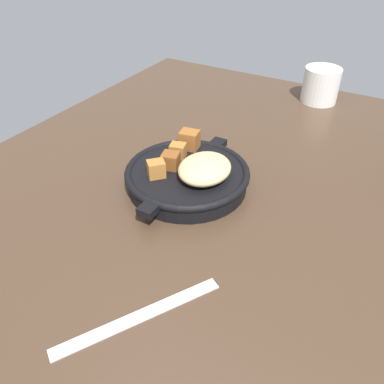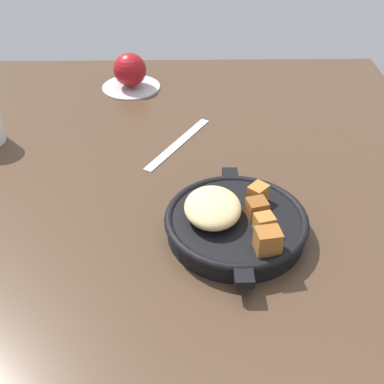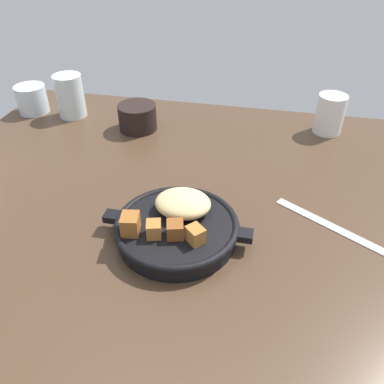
{
  "view_description": "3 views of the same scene",
  "coord_description": "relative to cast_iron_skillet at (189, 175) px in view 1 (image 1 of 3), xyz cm",
  "views": [
    {
      "loc": [
        40.17,
        19.88,
        37.52
      ],
      "look_at": [
        1.37,
        -2.5,
        4.45
      ],
      "focal_mm": 36.89,
      "sensor_mm": 36.0,
      "label": 1
    },
    {
      "loc": [
        -57.68,
        -0.1,
        47.3
      ],
      "look_at": [
        -1.95,
        -1.03,
        5.32
      ],
      "focal_mm": 46.77,
      "sensor_mm": 36.0,
      "label": 2
    },
    {
      "loc": [
        7.35,
        -52.95,
        44.52
      ],
      "look_at": [
        -3.44,
        -2.16,
        5.98
      ],
      "focal_mm": 37.09,
      "sensor_mm": 36.0,
      "label": 3
    }
  ],
  "objects": [
    {
      "name": "cast_iron_skillet",
      "position": [
        0.0,
        0.0,
        0.0
      ],
      "size": [
        24.28,
        20.03,
        6.25
      ],
      "color": "black",
      "rests_on": "ground_plane"
    },
    {
      "name": "butter_knife",
      "position": [
        24.51,
        7.91,
        -2.15
      ],
      "size": [
        17.97,
        11.73,
        0.36
      ],
      "primitive_type": "cube",
      "rotation": [
        0.0,
        0.0,
        -0.54
      ],
      "color": "silver",
      "rests_on": "ground_plane"
    },
    {
      "name": "ceramic_mug_white",
      "position": [
        -44.52,
        8.76,
        1.57
      ],
      "size": [
        8.1,
        8.1,
        7.79
      ],
      "primitive_type": "cylinder",
      "color": "silver",
      "rests_on": "ground_plane"
    },
    {
      "name": "ground_plane",
      "position": [
        4.95,
        6.73,
        -3.53
      ],
      "size": [
        116.98,
        91.05,
        2.4
      ],
      "primitive_type": "cube",
      "color": "#473323"
    }
  ]
}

